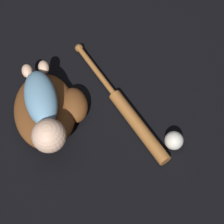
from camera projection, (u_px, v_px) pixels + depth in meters
ground_plane at (45, 128)px, 1.39m from camera, size 6.00×6.00×0.00m
baseball_glove at (50, 109)px, 1.38m from camera, size 0.36×0.32×0.09m
baby_figure at (44, 110)px, 1.27m from camera, size 0.39×0.20×0.11m
baseball_bat at (130, 115)px, 1.39m from camera, size 0.51×0.38×0.05m
baseball at (174, 140)px, 1.33m from camera, size 0.07×0.07×0.07m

